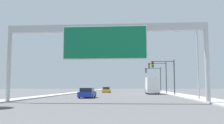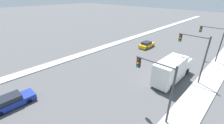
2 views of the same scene
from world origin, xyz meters
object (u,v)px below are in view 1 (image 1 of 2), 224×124
(car_mid_center, at_px, (107,90))
(truck_box_primary, at_px, (152,86))
(sign_gantry, at_px, (105,39))
(traffic_light_mid_block, at_px, (161,73))
(car_mid_left, at_px, (87,93))
(street_lamp_right, at_px, (194,57))
(traffic_light_near_intersection, at_px, (167,71))
(traffic_light_far_intersection, at_px, (156,76))

(car_mid_center, relative_size, truck_box_primary, 0.51)
(car_mid_center, bearing_deg, truck_box_primary, -43.79)
(car_mid_center, bearing_deg, sign_gantry, -84.78)
(truck_box_primary, xyz_separation_m, traffic_light_mid_block, (2.06, 1.86, 2.83))
(car_mid_left, bearing_deg, truck_box_primary, 59.80)
(car_mid_center, height_order, street_lamp_right, street_lamp_right)
(truck_box_primary, bearing_deg, car_mid_left, -120.20)
(car_mid_left, relative_size, traffic_light_near_intersection, 0.74)
(traffic_light_mid_block, bearing_deg, street_lamp_right, -87.97)
(street_lamp_right, bearing_deg, traffic_light_mid_block, 92.03)
(car_mid_left, height_order, street_lamp_right, street_lamp_right)
(sign_gantry, relative_size, truck_box_primary, 2.38)
(traffic_light_near_intersection, distance_m, traffic_light_mid_block, 10.01)
(traffic_light_near_intersection, bearing_deg, traffic_light_far_intersection, 89.90)
(sign_gantry, distance_m, car_mid_left, 12.19)
(car_mid_center, height_order, car_mid_left, car_mid_center)
(car_mid_center, height_order, traffic_light_far_intersection, traffic_light_far_intersection)
(sign_gantry, distance_m, traffic_light_far_intersection, 41.16)
(sign_gantry, xyz_separation_m, car_mid_center, (-3.50, 38.32, -5.64))
(sign_gantry, bearing_deg, truck_box_primary, 76.09)
(car_mid_center, distance_m, car_mid_left, 28.11)
(traffic_light_mid_block, bearing_deg, traffic_light_far_intersection, 90.39)
(traffic_light_far_intersection, bearing_deg, traffic_light_near_intersection, -90.10)
(traffic_light_near_intersection, bearing_deg, street_lamp_right, -86.25)
(traffic_light_near_intersection, bearing_deg, truck_box_primary, 103.53)
(sign_gantry, distance_m, traffic_light_near_intersection, 22.12)
(traffic_light_near_intersection, bearing_deg, sign_gantry, -114.00)
(car_mid_center, relative_size, street_lamp_right, 0.52)
(truck_box_primary, distance_m, traffic_light_far_intersection, 12.30)
(car_mid_center, bearing_deg, street_lamp_right, -68.09)
(sign_gantry, bearing_deg, traffic_light_far_intersection, 77.36)
(sign_gantry, xyz_separation_m, truck_box_primary, (7.00, 28.26, -4.58))
(car_mid_left, bearing_deg, traffic_light_near_intersection, 38.48)
(traffic_light_near_intersection, relative_size, street_lamp_right, 0.75)
(traffic_light_far_intersection, bearing_deg, truck_box_primary, -99.54)
(traffic_light_mid_block, bearing_deg, car_mid_left, -122.26)
(traffic_light_near_intersection, relative_size, traffic_light_mid_block, 0.92)
(sign_gantry, height_order, car_mid_center, sign_gantry)
(traffic_light_near_intersection, height_order, traffic_light_far_intersection, traffic_light_far_intersection)
(car_mid_center, distance_m, traffic_light_near_intersection, 22.35)
(car_mid_center, relative_size, traffic_light_mid_block, 0.64)
(traffic_light_near_intersection, relative_size, traffic_light_far_intersection, 0.98)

